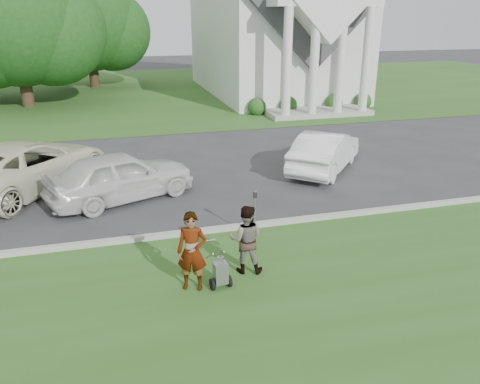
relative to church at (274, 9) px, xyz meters
name	(u,v)px	position (x,y,z in m)	size (l,w,h in m)	color
ground	(234,239)	(-9.00, -23.11, -5.94)	(120.00, 120.00, 0.00)	#333335
grass_strip	(270,301)	(-9.00, -26.11, -5.93)	(80.00, 7.00, 0.01)	#2F561D
church_lawn	(148,90)	(-9.00, 3.89, -5.93)	(80.00, 30.00, 0.01)	#2F561D
curb	(229,228)	(-9.00, -22.56, -5.86)	(80.00, 0.18, 0.15)	#9E9E93
church	(274,9)	(0.00, 0.00, 0.00)	(9.19, 19.00, 24.10)	white
tree_left	(16,23)	(-17.01, -1.13, -0.83)	(10.63, 8.40, 9.71)	#332316
tree_back	(89,26)	(-13.01, 6.87, -1.21)	(9.61, 7.60, 8.89)	#332316
striping_cart	(221,273)	(-9.87, -25.33, -5.58)	(0.48, 0.93, 0.83)	black
person_left	(192,252)	(-10.45, -25.19, -5.05)	(0.65, 0.42, 1.77)	#999999
person_right	(246,240)	(-9.15, -24.79, -5.13)	(0.79, 0.62, 1.63)	#999999
parking_meter_near	(255,209)	(-8.43, -23.15, -5.10)	(0.10, 0.09, 1.32)	gray
car_a	(27,165)	(-14.74, -17.55, -5.10)	(2.79, 6.04, 1.68)	beige
car_b	(121,176)	(-11.74, -19.37, -5.14)	(1.88, 4.67, 1.59)	silver
car_d	(325,151)	(-4.17, -18.28, -5.19)	(1.59, 4.55, 1.50)	white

